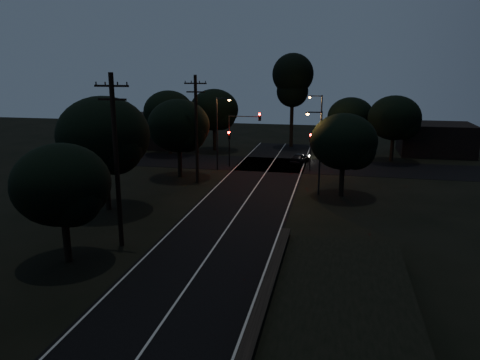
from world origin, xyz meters
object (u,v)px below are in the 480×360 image
at_px(signal_right, 311,145).
at_px(streetlight_b, 319,124).
at_px(signal_mast, 244,129).
at_px(streetlight_a, 219,129).
at_px(car, 300,158).
at_px(utility_pole_far, 196,128).
at_px(signal_left, 229,142).
at_px(streetlight_c, 318,147).
at_px(tall_pine, 293,80).
at_px(utility_pole_mid, 116,159).

height_order(signal_right, streetlight_b, streetlight_b).
xyz_separation_m(signal_mast, streetlight_a, (-2.39, -1.99, 0.30)).
relative_size(signal_mast, car, 1.75).
bearing_deg(utility_pole_far, signal_right, 37.00).
bearing_deg(signal_right, signal_left, 180.00).
bearing_deg(streetlight_a, utility_pole_far, -96.59).
xyz_separation_m(streetlight_a, streetlight_c, (11.14, -8.00, -0.29)).
bearing_deg(tall_pine, utility_pole_mid, -99.93).
bearing_deg(utility_pole_far, streetlight_c, -9.60).
xyz_separation_m(tall_pine, car, (2.20, -11.44, -8.75)).
height_order(tall_pine, streetlight_a, tall_pine).
height_order(utility_pole_mid, signal_right, utility_pole_mid).
xyz_separation_m(signal_mast, car, (6.11, 3.57, -3.73)).
distance_m(utility_pole_mid, streetlight_b, 31.15).
xyz_separation_m(utility_pole_mid, tall_pine, (7.00, 40.00, 3.62)).
bearing_deg(streetlight_c, signal_mast, 131.19).
relative_size(signal_left, streetlight_c, 0.55).
bearing_deg(car, signal_mast, 45.48).
height_order(streetlight_a, streetlight_b, same).
bearing_deg(utility_pole_mid, car, 72.15).
bearing_deg(streetlight_c, signal_right, 97.02).
bearing_deg(utility_pole_far, car, 51.49).
xyz_separation_m(signal_right, streetlight_a, (-9.91, -1.99, 1.80)).
relative_size(signal_left, streetlight_a, 0.51).
xyz_separation_m(signal_left, streetlight_c, (10.43, -9.99, 1.51)).
bearing_deg(utility_pole_mid, signal_left, 86.79).
xyz_separation_m(tall_pine, signal_right, (3.60, -15.01, -6.52)).
bearing_deg(streetlight_b, car, -168.26).
xyz_separation_m(signal_left, signal_mast, (1.69, 0.00, 1.50)).
height_order(tall_pine, car, tall_pine).
relative_size(signal_mast, streetlight_a, 0.78).
relative_size(utility_pole_mid, signal_left, 2.68).
bearing_deg(streetlight_c, streetlight_a, 144.31).
height_order(streetlight_b, streetlight_c, streetlight_b).
bearing_deg(signal_left, streetlight_c, -43.76).
bearing_deg(signal_left, car, 24.62).
bearing_deg(streetlight_b, utility_pole_far, -133.30).
bearing_deg(utility_pole_far, utility_pole_mid, -90.00).
height_order(utility_pole_far, signal_right, utility_pole_far).
bearing_deg(tall_pine, streetlight_b, -68.62).
distance_m(utility_pole_far, streetlight_b, 16.51).
distance_m(signal_right, streetlight_a, 10.26).
relative_size(signal_left, streetlight_b, 0.51).
xyz_separation_m(utility_pole_mid, car, (9.20, 28.56, -5.13)).
distance_m(tall_pine, streetlight_c, 25.95).
height_order(signal_mast, streetlight_a, streetlight_a).
bearing_deg(streetlight_b, utility_pole_mid, -111.30).
relative_size(signal_right, streetlight_a, 0.51).
bearing_deg(streetlight_a, car, 33.18).
xyz_separation_m(signal_right, car, (-1.40, 3.57, -2.23)).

